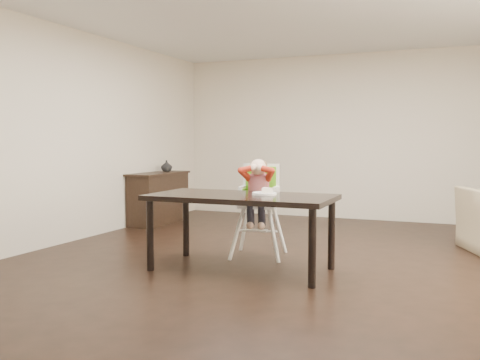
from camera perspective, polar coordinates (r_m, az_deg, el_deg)
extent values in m
plane|color=black|center=(5.66, 5.89, -8.89)|extent=(7.00, 7.00, 0.00)
cube|color=beige|center=(8.93, 12.47, 4.53)|extent=(6.00, 0.02, 2.70)
cube|color=beige|center=(2.39, -19.02, 5.70)|extent=(6.00, 0.02, 2.70)
cube|color=beige|center=(7.00, -18.34, 4.55)|extent=(0.02, 7.00, 2.70)
cube|color=black|center=(5.26, 0.13, -1.86)|extent=(1.80, 0.90, 0.05)
cylinder|color=black|center=(5.36, -9.57, -5.85)|extent=(0.07, 0.07, 0.70)
cylinder|color=black|center=(4.71, 7.71, -7.22)|extent=(0.07, 0.07, 0.70)
cylinder|color=black|center=(5.99, -5.79, -4.76)|extent=(0.07, 0.07, 0.70)
cylinder|color=black|center=(5.42, 9.74, -5.75)|extent=(0.07, 0.07, 0.70)
cylinder|color=white|center=(5.79, -0.39, -5.68)|extent=(0.05, 0.05, 0.57)
cylinder|color=white|center=(5.72, 3.63, -5.82)|extent=(0.05, 0.05, 0.57)
cylinder|color=white|center=(6.19, 0.48, -5.05)|extent=(0.05, 0.05, 0.57)
cylinder|color=white|center=(6.11, 4.25, -5.17)|extent=(0.05, 0.05, 0.57)
cube|color=white|center=(5.91, 2.00, -2.68)|extent=(0.47, 0.43, 0.05)
cube|color=#59B116|center=(5.90, 2.00, -2.34)|extent=(0.37, 0.36, 0.03)
cube|color=white|center=(6.04, 2.29, -0.29)|extent=(0.41, 0.12, 0.43)
cube|color=#59B116|center=(6.01, 2.24, -0.41)|extent=(0.35, 0.08, 0.39)
cube|color=black|center=(5.95, 1.47, -0.45)|extent=(0.06, 0.19, 0.02)
cube|color=black|center=(5.92, 2.73, -0.48)|extent=(0.06, 0.19, 0.02)
cylinder|color=#B41416|center=(5.89, 2.00, -0.85)|extent=(0.27, 0.27, 0.28)
sphere|color=beige|center=(5.85, 1.97, 1.33)|extent=(0.21, 0.21, 0.18)
ellipsoid|color=brown|center=(5.88, 2.02, 1.54)|extent=(0.22, 0.21, 0.14)
sphere|color=beige|center=(5.76, 1.44, 1.33)|extent=(0.09, 0.09, 0.08)
sphere|color=beige|center=(5.75, 2.14, 1.33)|extent=(0.09, 0.09, 0.08)
cylinder|color=white|center=(5.26, 2.61, -1.49)|extent=(0.28, 0.28, 0.02)
torus|color=white|center=(5.26, 2.61, -1.38)|extent=(0.28, 0.28, 0.01)
cube|color=black|center=(8.43, -8.66, -1.99)|extent=(0.40, 1.20, 0.76)
cube|color=black|center=(8.40, -8.68, 0.69)|extent=(0.44, 1.26, 0.03)
imported|color=#99999E|center=(8.61, -7.84, 1.47)|extent=(0.21, 0.21, 0.18)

